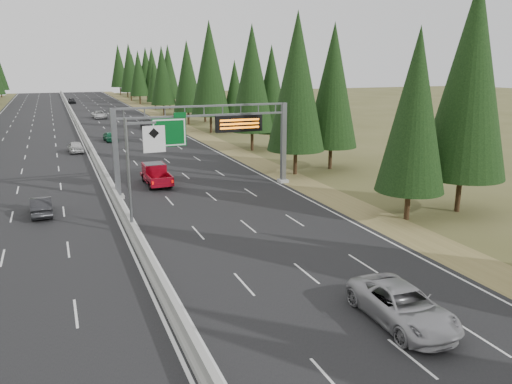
{
  "coord_description": "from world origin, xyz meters",
  "views": [
    {
      "loc": [
        -4.43,
        -8.48,
        11.52
      ],
      "look_at": [
        7.19,
        20.0,
        3.56
      ],
      "focal_mm": 35.0,
      "sensor_mm": 36.0,
      "label": 1
    }
  ],
  "objects": [
    {
      "name": "car_onc_white",
      "position": [
        -1.89,
        60.84,
        0.83
      ],
      "size": [
        2.06,
        4.54,
        1.51
      ],
      "primitive_type": "imported",
      "rotation": [
        0.0,
        0.0,
        3.21
      ],
      "color": "silver",
      "rests_on": "road"
    },
    {
      "name": "shoulder_right",
      "position": [
        17.8,
        80.0,
        0.03
      ],
      "size": [
        3.6,
        260.0,
        0.06
      ],
      "primitive_type": "cube",
      "color": "olive",
      "rests_on": "ground"
    },
    {
      "name": "median_barrier",
      "position": [
        0.0,
        80.0,
        0.41
      ],
      "size": [
        0.7,
        260.0,
        0.85
      ],
      "color": "gray",
      "rests_on": "road"
    },
    {
      "name": "car_ahead_white",
      "position": [
        5.03,
        103.29,
        0.86
      ],
      "size": [
        2.98,
        5.78,
        1.56
      ],
      "primitive_type": "imported",
      "rotation": [
        0.0,
        0.0,
        0.07
      ],
      "color": "silver",
      "rests_on": "road"
    },
    {
      "name": "car_ahead_green",
      "position": [
        3.48,
        69.08,
        0.79
      ],
      "size": [
        2.02,
        4.3,
        1.42
      ],
      "primitive_type": "imported",
      "rotation": [
        0.0,
        0.0,
        0.08
      ],
      "color": "#135334",
      "rests_on": "road"
    },
    {
      "name": "silver_minivan",
      "position": [
        9.45,
        8.0,
        0.91
      ],
      "size": [
        2.98,
        6.1,
        1.67
      ],
      "primitive_type": "imported",
      "rotation": [
        0.0,
        0.0,
        -0.04
      ],
      "color": "#9B9A9F",
      "rests_on": "road"
    },
    {
      "name": "tree_row_right",
      "position": [
        22.05,
        71.78,
        9.3
      ],
      "size": [
        12.16,
        240.5,
        18.4
      ],
      "color": "black",
      "rests_on": "ground"
    },
    {
      "name": "car_ahead_far",
      "position": [
        1.5,
        148.44,
        0.86
      ],
      "size": [
        2.21,
        4.72,
        1.56
      ],
      "primitive_type": "imported",
      "rotation": [
        0.0,
        0.0,
        0.08
      ],
      "color": "black",
      "rests_on": "road"
    },
    {
      "name": "car_ahead_dkgrey",
      "position": [
        11.5,
        81.51,
        0.81
      ],
      "size": [
        2.46,
        5.2,
        1.46
      ],
      "primitive_type": "imported",
      "rotation": [
        0.0,
        0.0,
        0.08
      ],
      "color": "black",
      "rests_on": "road"
    },
    {
      "name": "sign_gantry",
      "position": [
        8.92,
        34.88,
        5.27
      ],
      "size": [
        16.75,
        0.98,
        7.8
      ],
      "color": "slate",
      "rests_on": "road"
    },
    {
      "name": "car_onc_near",
      "position": [
        -5.83,
        32.17,
        0.8
      ],
      "size": [
        1.67,
        4.43,
        1.44
      ],
      "primitive_type": "imported",
      "rotation": [
        0.0,
        0.0,
        3.18
      ],
      "color": "black",
      "rests_on": "road"
    },
    {
      "name": "car_ahead_dkred",
      "position": [
        12.58,
        76.01,
        0.85
      ],
      "size": [
        1.73,
        4.7,
        1.54
      ],
      "primitive_type": "imported",
      "rotation": [
        0.0,
        0.0,
        0.02
      ],
      "color": "#5E0D1A",
      "rests_on": "road"
    },
    {
      "name": "hov_sign_pole",
      "position": [
        0.58,
        24.97,
        4.72
      ],
      "size": [
        2.8,
        0.5,
        8.0
      ],
      "color": "slate",
      "rests_on": "road"
    },
    {
      "name": "road",
      "position": [
        0.0,
        80.0,
        0.04
      ],
      "size": [
        32.0,
        260.0,
        0.08
      ],
      "primitive_type": "cube",
      "color": "black",
      "rests_on": "ground"
    },
    {
      "name": "red_pickup",
      "position": [
        4.4,
        39.17,
        1.16
      ],
      "size": [
        2.13,
        5.97,
        1.94
      ],
      "color": "black",
      "rests_on": "road"
    }
  ]
}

